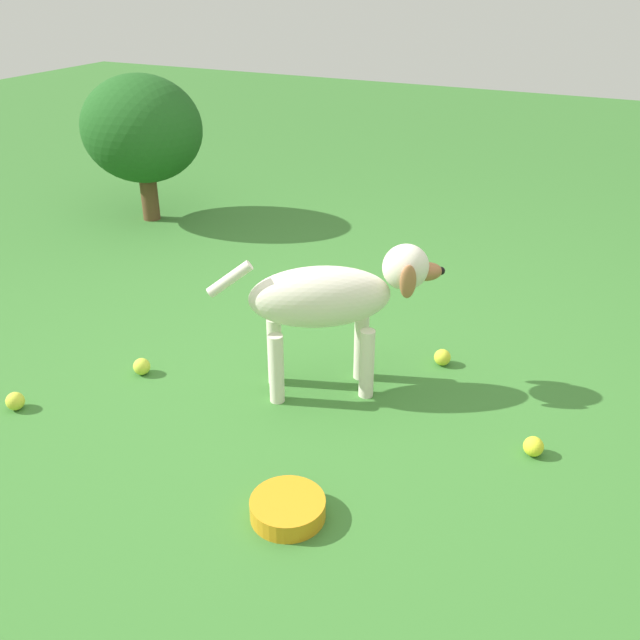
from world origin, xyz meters
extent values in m
plane|color=#38722D|center=(0.00, 0.00, 0.00)|extent=(14.00, 14.00, 0.00)
ellipsoid|color=silver|center=(-0.07, -0.08, 0.38)|extent=(0.53, 0.43, 0.22)
cylinder|color=silver|center=(-0.17, -0.22, 0.14)|extent=(0.05, 0.05, 0.27)
cylinder|color=silver|center=(-0.24, -0.11, 0.14)|extent=(0.05, 0.05, 0.27)
cylinder|color=silver|center=(0.11, -0.04, 0.14)|extent=(0.05, 0.05, 0.27)
cylinder|color=silver|center=(0.04, 0.06, 0.14)|extent=(0.05, 0.05, 0.27)
ellipsoid|color=silver|center=(-0.32, -0.23, 0.48)|extent=(0.22, 0.21, 0.16)
ellipsoid|color=#9E663D|center=(-0.38, -0.27, 0.46)|extent=(0.14, 0.12, 0.07)
sphere|color=black|center=(-0.43, -0.30, 0.46)|extent=(0.03, 0.03, 0.03)
ellipsoid|color=#9E663D|center=(-0.27, -0.30, 0.46)|extent=(0.06, 0.06, 0.12)
ellipsoid|color=#9E663D|center=(-0.36, -0.16, 0.46)|extent=(0.06, 0.06, 0.12)
cylinder|color=silver|center=(0.20, 0.09, 0.47)|extent=(0.16, 0.12, 0.13)
sphere|color=yellow|center=(-0.86, -0.02, 0.03)|extent=(0.07, 0.07, 0.07)
sphere|color=#C5D43B|center=(0.60, 0.13, 0.03)|extent=(0.07, 0.07, 0.07)
sphere|color=#CBD131|center=(-0.43, -0.44, 0.03)|extent=(0.07, 0.07, 0.07)
sphere|color=#C9D139|center=(0.86, 0.52, 0.03)|extent=(0.07, 0.07, 0.07)
cylinder|color=orange|center=(-0.27, 0.58, 0.03)|extent=(0.22, 0.22, 0.06)
cylinder|color=brown|center=(1.70, -1.35, 0.13)|extent=(0.10, 0.10, 0.26)
ellipsoid|color=#1E541C|center=(1.70, -1.35, 0.55)|extent=(0.73, 0.66, 0.62)
camera|label=1|loc=(-1.02, 1.92, 1.44)|focal=39.11mm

